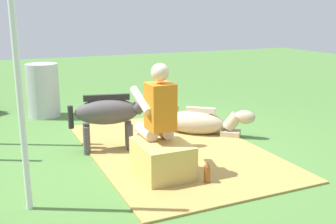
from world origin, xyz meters
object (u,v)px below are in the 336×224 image
at_px(pony_lying, 202,122).
at_px(hay_bale, 162,159).
at_px(person_seated, 157,114).
at_px(soda_bottle, 207,173).
at_px(water_barrel, 43,90).
at_px(tent_pole_left, 19,91).
at_px(pony_standing, 114,111).

bearing_deg(pony_lying, hay_bale, 135.98).
relative_size(person_seated, pony_lying, 1.07).
bearing_deg(pony_lying, soda_bottle, 153.04).
distance_m(hay_bale, person_seated, 0.52).
relative_size(hay_bale, water_barrel, 0.74).
relative_size(soda_bottle, tent_pole_left, 0.12).
distance_m(soda_bottle, water_barrel, 3.94).
bearing_deg(person_seated, soda_bottle, -148.03).
relative_size(pony_standing, soda_bottle, 5.01).
relative_size(pony_standing, water_barrel, 1.42).
bearing_deg(soda_bottle, pony_standing, 21.50).
bearing_deg(water_barrel, soda_bottle, -162.25).
xyz_separation_m(person_seated, pony_lying, (1.06, -1.18, -0.50)).
bearing_deg(water_barrel, pony_lying, -136.26).
height_order(person_seated, soda_bottle, person_seated).
xyz_separation_m(soda_bottle, tent_pole_left, (0.20, 1.81, 1.01)).
bearing_deg(hay_bale, water_barrel, 14.22).
xyz_separation_m(hay_bale, water_barrel, (3.33, 0.84, 0.27)).
height_order(person_seated, tent_pole_left, tent_pole_left).
height_order(soda_bottle, water_barrel, water_barrel).
xyz_separation_m(pony_lying, soda_bottle, (-1.62, 0.83, -0.06)).
bearing_deg(water_barrel, person_seated, -165.09).
bearing_deg(pony_lying, water_barrel, 43.74).
bearing_deg(soda_bottle, pony_lying, -26.96).
xyz_separation_m(hay_bale, soda_bottle, (-0.40, -0.35, -0.07)).
bearing_deg(tent_pole_left, pony_standing, -43.96).
height_order(pony_lying, tent_pole_left, tent_pole_left).
xyz_separation_m(pony_standing, water_barrel, (2.26, 0.61, -0.07)).
bearing_deg(soda_bottle, person_seated, 31.97).
bearing_deg(soda_bottle, hay_bale, 40.98).
bearing_deg(pony_standing, soda_bottle, -158.50).
height_order(hay_bale, soda_bottle, hay_bale).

